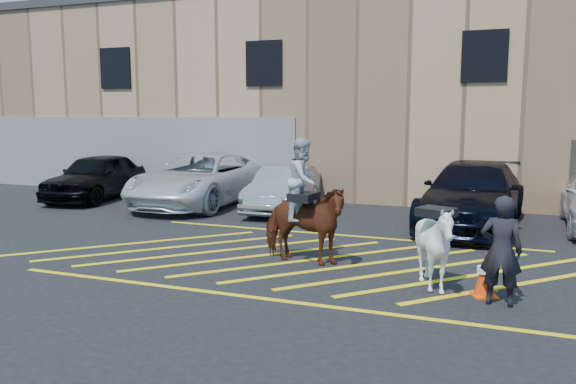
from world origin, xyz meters
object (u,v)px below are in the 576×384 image
(mounted_bay, at_px, (303,214))
(saddled_white, at_px, (435,246))
(car_black_suv, at_px, (97,176))
(car_blue_suv, at_px, (473,194))
(car_white_pickup, at_px, (201,179))
(traffic_cone, at_px, (485,274))
(handler, at_px, (501,251))
(car_silver_sedan, at_px, (283,189))

(mounted_bay, xyz_separation_m, saddled_white, (2.61, -0.82, -0.24))
(car_black_suv, bearing_deg, car_blue_suv, -8.80)
(car_white_pickup, distance_m, traffic_cone, 10.97)
(car_blue_suv, xyz_separation_m, handler, (0.66, -6.32, 0.03))
(car_black_suv, bearing_deg, car_silver_sedan, -7.05)
(handler, height_order, mounted_bay, mounted_bay)
(car_black_suv, distance_m, car_silver_sedan, 6.87)
(traffic_cone, bearing_deg, saddled_white, 176.19)
(car_black_suv, distance_m, saddled_white, 13.52)
(traffic_cone, bearing_deg, car_black_suv, 153.66)
(car_black_suv, relative_size, handler, 2.69)
(car_silver_sedan, bearing_deg, saddled_white, -55.26)
(car_white_pickup, bearing_deg, car_black_suv, -177.00)
(car_blue_suv, relative_size, mounted_bay, 2.32)
(car_white_pickup, height_order, car_silver_sedan, car_white_pickup)
(mounted_bay, bearing_deg, car_white_pickup, 133.83)
(car_black_suv, height_order, traffic_cone, car_black_suv)
(car_black_suv, distance_m, car_white_pickup, 3.96)
(mounted_bay, bearing_deg, car_blue_suv, 59.75)
(handler, relative_size, traffic_cone, 2.36)
(car_white_pickup, xyz_separation_m, saddled_white, (8.02, -6.46, -0.07))
(handler, bearing_deg, car_black_suv, -24.87)
(car_blue_suv, distance_m, mounted_bay, 5.90)
(saddled_white, bearing_deg, car_white_pickup, 141.14)
(mounted_bay, relative_size, saddled_white, 1.45)
(car_blue_suv, bearing_deg, mounted_bay, -115.44)
(car_blue_suv, bearing_deg, handler, -79.22)
(car_white_pickup, distance_m, mounted_bay, 7.82)
(car_silver_sedan, distance_m, mounted_bay, 6.01)
(saddled_white, bearing_deg, car_black_suv, 152.36)
(car_white_pickup, distance_m, handler, 11.35)
(mounted_bay, bearing_deg, traffic_cone, -14.41)
(car_black_suv, height_order, handler, handler)
(handler, xyz_separation_m, mounted_bay, (-3.63, 1.23, 0.14))
(car_blue_suv, xyz_separation_m, traffic_cone, (0.44, -5.97, -0.47))
(car_silver_sedan, bearing_deg, car_blue_suv, -8.20)
(car_white_pickup, relative_size, saddled_white, 3.50)
(handler, bearing_deg, traffic_cone, -55.09)
(car_silver_sedan, height_order, traffic_cone, car_silver_sedan)
(mounted_bay, height_order, saddled_white, mounted_bay)
(traffic_cone, bearing_deg, mounted_bay, 165.59)
(car_silver_sedan, relative_size, car_blue_suv, 0.71)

